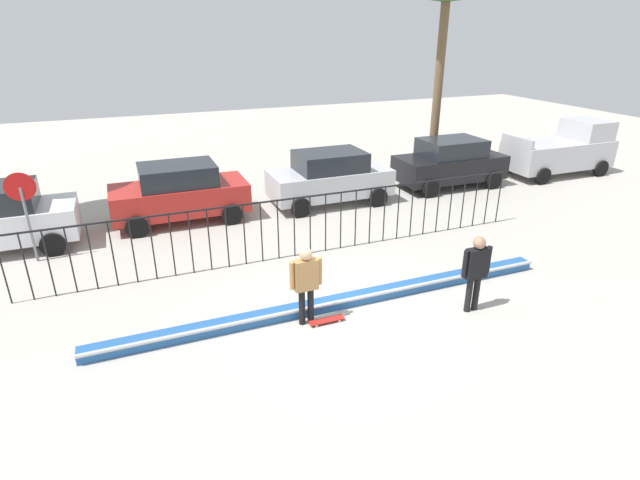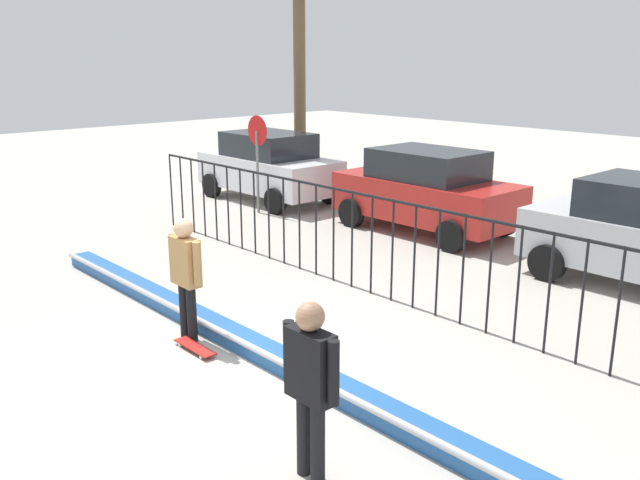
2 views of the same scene
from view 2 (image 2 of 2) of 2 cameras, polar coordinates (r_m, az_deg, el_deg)
ground_plane at (r=9.23m, az=-9.03°, el=-10.26°), size 60.00×60.00×0.00m
bowl_coping_ledge at (r=9.47m, az=-6.18°, el=-8.67°), size 11.00×0.41×0.27m
perimeter_fence at (r=11.05m, az=6.17°, el=0.09°), size 14.04×0.04×1.72m
skateboarder at (r=9.65m, az=-11.29°, el=-2.36°), size 0.72×0.27×1.79m
skateboard at (r=9.60m, az=-10.52°, el=-8.89°), size 0.80×0.20×0.07m
camera_operator at (r=6.39m, az=-0.82°, el=-11.37°), size 0.73×0.27×1.81m
parked_car_white at (r=18.97m, az=-4.37°, el=6.26°), size 4.30×2.12×1.90m
parked_car_red at (r=15.67m, az=8.96°, el=4.19°), size 4.30×2.12×1.90m
stop_sign at (r=17.35m, az=-5.31°, el=7.54°), size 0.76×0.07×2.50m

